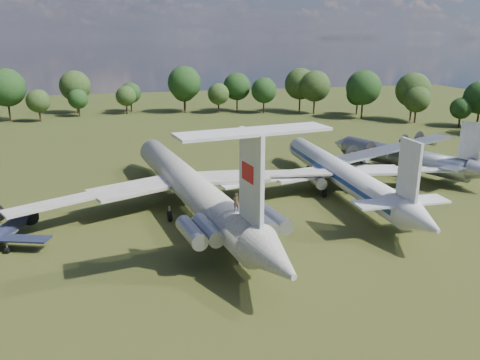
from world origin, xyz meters
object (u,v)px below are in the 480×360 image
object	(u,v)px
tu104_jet	(340,178)
person_on_il62	(236,201)
il62_airliner	(189,191)
an12_transport	(402,160)

from	to	relation	value
tu104_jet	person_on_il62	size ratio (longest dim) A/B	26.49
il62_airliner	person_on_il62	size ratio (longest dim) A/B	31.33
il62_airliner	tu104_jet	world-z (taller)	il62_airliner
an12_transport	person_on_il62	xyz separation A→B (m)	(-36.42, -25.88, 4.45)
il62_airliner	tu104_jet	size ratio (longest dim) A/B	1.18
tu104_jet	person_on_il62	world-z (taller)	person_on_il62
an12_transport	person_on_il62	world-z (taller)	person_on_il62
person_on_il62	an12_transport	bearing A→B (deg)	-162.08
il62_airliner	person_on_il62	world-z (taller)	person_on_il62
tu104_jet	an12_transport	bearing A→B (deg)	28.38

